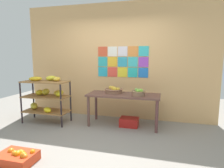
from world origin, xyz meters
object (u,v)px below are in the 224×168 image
banana_shelf_unit (46,95)px  fruit_basket_back_left (114,90)px  fruit_basket_back_right (139,92)px  produce_crate_under_table (129,122)px  orange_crate_foreground (17,157)px  display_table (123,98)px

banana_shelf_unit → fruit_basket_back_left: (1.56, 0.30, 0.12)m
fruit_basket_back_right → fruit_basket_back_left: size_ratio=0.71×
fruit_basket_back_right → produce_crate_under_table: fruit_basket_back_right is taller
produce_crate_under_table → orange_crate_foreground: 2.29m
produce_crate_under_table → fruit_basket_back_left: bearing=165.4°
banana_shelf_unit → display_table: banana_shelf_unit is taller
produce_crate_under_table → banana_shelf_unit: bearing=-174.0°
display_table → orange_crate_foreground: 2.30m
display_table → fruit_basket_back_right: fruit_basket_back_right is taller
display_table → fruit_basket_back_right: bearing=-14.5°
fruit_basket_back_left → produce_crate_under_table: fruit_basket_back_left is taller
fruit_basket_back_right → orange_crate_foreground: size_ratio=0.53×
banana_shelf_unit → orange_crate_foreground: 1.87m
banana_shelf_unit → produce_crate_under_table: size_ratio=2.71×
fruit_basket_back_right → fruit_basket_back_left: 0.61m
produce_crate_under_table → orange_crate_foreground: orange_crate_foreground is taller
banana_shelf_unit → fruit_basket_back_left: bearing=10.9°
fruit_basket_back_right → banana_shelf_unit: bearing=-176.5°
orange_crate_foreground → banana_shelf_unit: bearing=110.3°
display_table → fruit_basket_back_left: 0.30m
fruit_basket_back_left → orange_crate_foreground: fruit_basket_back_left is taller
fruit_basket_back_left → produce_crate_under_table: size_ratio=1.02×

